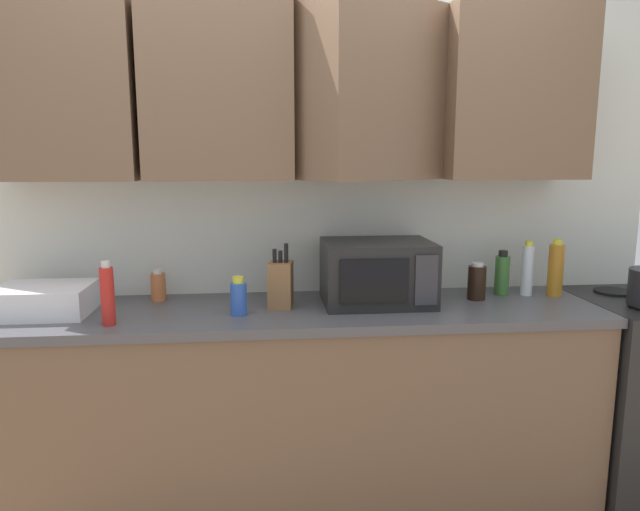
% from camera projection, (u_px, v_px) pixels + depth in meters
% --- Properties ---
extents(wall_back_with_cabinets, '(3.51, 0.61, 2.60)m').
position_uv_depth(wall_back_with_cabinets, '(295.00, 150.00, 2.59)').
color(wall_back_with_cabinets, silver).
rests_on(wall_back_with_cabinets, ground_plane).
extents(counter_run, '(2.64, 0.63, 0.90)m').
position_uv_depth(counter_run, '(299.00, 404.00, 2.56)').
color(counter_run, brown).
rests_on(counter_run, ground_plane).
extents(microwave, '(0.48, 0.37, 0.28)m').
position_uv_depth(microwave, '(377.00, 272.00, 2.53)').
color(microwave, black).
rests_on(microwave, counter_run).
extents(dish_rack, '(0.38, 0.30, 0.12)m').
position_uv_depth(dish_rack, '(44.00, 300.00, 2.37)').
color(dish_rack, silver).
rests_on(dish_rack, counter_run).
extents(knife_block, '(0.12, 0.13, 0.28)m').
position_uv_depth(knife_block, '(281.00, 284.00, 2.47)').
color(knife_block, brown).
rests_on(knife_block, counter_run).
extents(bottle_green_oil, '(0.07, 0.07, 0.21)m').
position_uv_depth(bottle_green_oil, '(502.00, 274.00, 2.70)').
color(bottle_green_oil, '#386B2D').
rests_on(bottle_green_oil, counter_run).
extents(bottle_red_sauce, '(0.05, 0.05, 0.25)m').
position_uv_depth(bottle_red_sauce, '(107.00, 295.00, 2.20)').
color(bottle_red_sauce, red).
rests_on(bottle_red_sauce, counter_run).
extents(bottle_clear_tall, '(0.05, 0.05, 0.26)m').
position_uv_depth(bottle_clear_tall, '(527.00, 270.00, 2.68)').
color(bottle_clear_tall, silver).
rests_on(bottle_clear_tall, counter_run).
extents(bottle_soy_dark, '(0.08, 0.08, 0.17)m').
position_uv_depth(bottle_soy_dark, '(477.00, 282.00, 2.61)').
color(bottle_soy_dark, black).
rests_on(bottle_soy_dark, counter_run).
extents(bottle_amber_vinegar, '(0.07, 0.07, 0.27)m').
position_uv_depth(bottle_amber_vinegar, '(556.00, 269.00, 2.67)').
color(bottle_amber_vinegar, '#AD701E').
rests_on(bottle_amber_vinegar, counter_run).
extents(bottle_blue_cleaner, '(0.07, 0.07, 0.16)m').
position_uv_depth(bottle_blue_cleaner, '(239.00, 297.00, 2.35)').
color(bottle_blue_cleaner, '#2D56B7').
rests_on(bottle_blue_cleaner, counter_run).
extents(bottle_spice_jar, '(0.07, 0.07, 0.15)m').
position_uv_depth(bottle_spice_jar, '(158.00, 286.00, 2.59)').
color(bottle_spice_jar, '#BC6638').
rests_on(bottle_spice_jar, counter_run).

